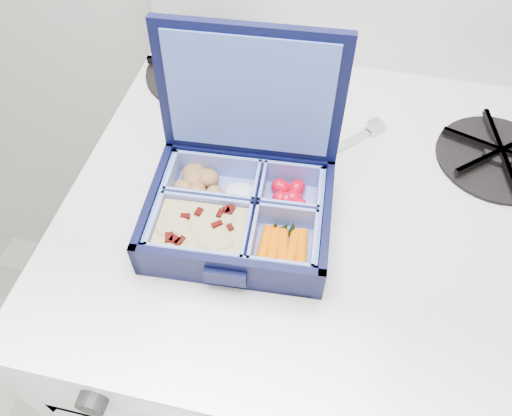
% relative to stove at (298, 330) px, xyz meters
% --- Properties ---
extents(stove, '(0.63, 0.63, 0.94)m').
position_rel_stove_xyz_m(stove, '(0.00, 0.00, 0.00)').
color(stove, white).
rests_on(stove, floor).
extents(bento_box, '(0.22, 0.18, 0.05)m').
position_rel_stove_xyz_m(bento_box, '(-0.09, -0.10, 0.50)').
color(bento_box, black).
rests_on(bento_box, stove).
extents(burner_grate, '(0.20, 0.20, 0.02)m').
position_rel_stove_xyz_m(burner_grate, '(0.23, 0.09, 0.48)').
color(burner_grate, black).
rests_on(burner_grate, stove).
extents(burner_grate_rear, '(0.19, 0.19, 0.02)m').
position_rel_stove_xyz_m(burner_grate_rear, '(-0.22, 0.18, 0.48)').
color(burner_grate_rear, black).
rests_on(burner_grate_rear, stove).
extents(fork, '(0.13, 0.14, 0.01)m').
position_rel_stove_xyz_m(fork, '(0.01, 0.05, 0.47)').
color(fork, silver).
rests_on(fork, stove).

